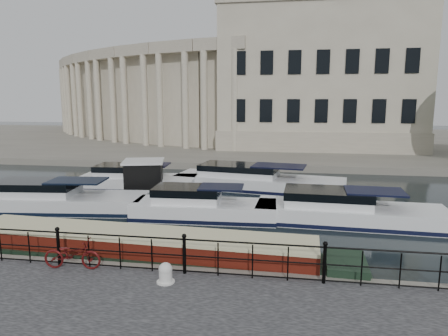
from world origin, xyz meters
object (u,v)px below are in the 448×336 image
Objects in this scene: narrowboat at (139,255)px; harbour_hut at (144,180)px; mooring_bollard at (166,273)px; bicycle at (72,254)px.

harbour_hut reaches higher than narrowboat.
harbour_hut reaches higher than mooring_bollard.
narrowboat is at bearing -43.91° from bicycle.
bicycle is at bearing -125.99° from narrowboat.
mooring_bollard is at bearing -103.49° from bicycle.
narrowboat is (-1.64, 2.20, -0.46)m from mooring_bollard.
bicycle is 0.12× the size of narrowboat.
narrowboat is 4.06× the size of harbour_hut.
harbour_hut is (-1.95, 11.44, -0.05)m from bicycle.
harbour_hut is (-3.36, 9.69, 0.59)m from narrowboat.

